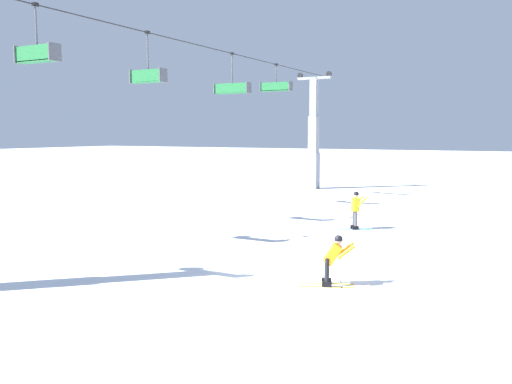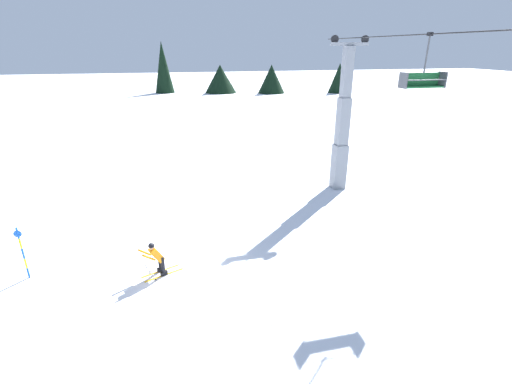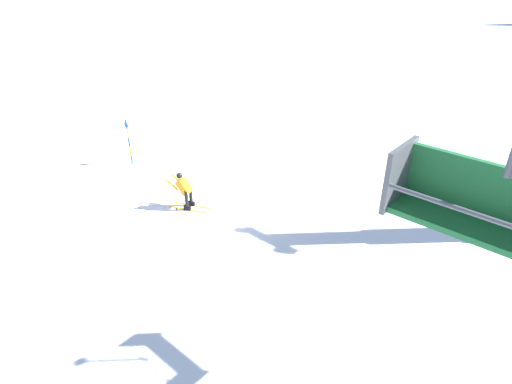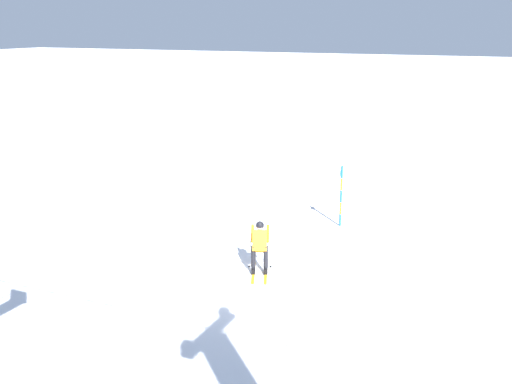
% 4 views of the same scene
% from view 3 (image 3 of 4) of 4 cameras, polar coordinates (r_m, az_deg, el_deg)
% --- Properties ---
extents(ground_plane, '(260.00, 260.00, 0.00)m').
position_cam_3_polar(ground_plane, '(17.13, -6.61, -2.23)').
color(ground_plane, white).
extents(skier_carving_main, '(1.14, 1.72, 1.63)m').
position_cam_3_polar(skier_carving_main, '(16.95, -9.56, 0.53)').
color(skier_carving_main, yellow).
rests_on(skier_carving_main, ground_plane).
extents(chairlift_seat_second, '(0.61, 1.80, 2.36)m').
position_cam_3_polar(chairlift_seat_second, '(4.18, 29.79, -0.88)').
color(chairlift_seat_second, black).
extents(trail_marker_pole, '(0.07, 0.28, 2.22)m').
position_cam_3_polar(trail_marker_pole, '(21.05, -16.55, 6.58)').
color(trail_marker_pole, blue).
rests_on(trail_marker_pole, ground_plane).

